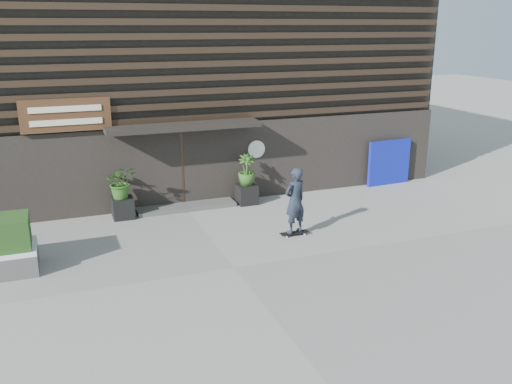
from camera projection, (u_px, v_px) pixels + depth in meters
name	position (u px, v px, depth m)	size (l,w,h in m)	color
ground	(234.00, 268.00, 12.75)	(80.00, 80.00, 0.00)	gray
entrance_step	(186.00, 206.00, 16.84)	(3.00, 0.80, 0.12)	#454543
planter_pot_left	(123.00, 208.00, 15.95)	(0.60, 0.60, 0.60)	black
bamboo_left	(121.00, 182.00, 15.72)	(0.86, 0.75, 0.96)	#2D591E
planter_pot_right	(247.00, 194.00, 17.24)	(0.60, 0.60, 0.60)	black
bamboo_right	(247.00, 170.00, 17.01)	(0.54, 0.54, 0.96)	#2D591E
blue_tarp	(389.00, 162.00, 19.19)	(1.67, 0.12, 1.56)	#0C16A6
building	(147.00, 63.00, 20.50)	(18.00, 11.00, 8.00)	black
skateboarder	(295.00, 201.00, 14.40)	(0.78, 0.59, 1.86)	black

